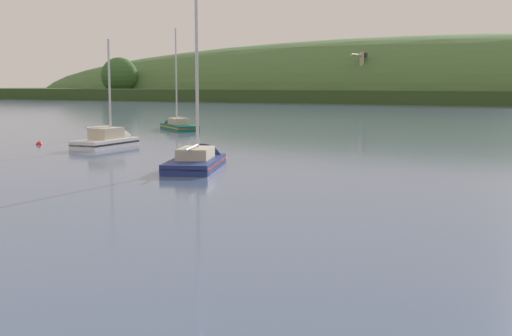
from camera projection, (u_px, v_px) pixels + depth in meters
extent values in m
ellipsoid|color=#476B38|center=(446.00, 100.00, 254.30)|extent=(400.98, 102.45, 48.22)
sphere|color=#38602D|center=(119.00, 76.00, 273.55)|extent=(14.79, 14.79, 14.79)
cube|color=#4C4C51|center=(361.00, 99.00, 226.45)|extent=(3.70, 3.70, 2.00)
cylinder|color=#BCB293|center=(361.00, 74.00, 225.41)|extent=(1.46, 1.46, 14.64)
cylinder|color=#BCB293|center=(357.00, 55.00, 222.03)|extent=(2.12, 8.16, 0.81)
cube|color=#333338|center=(364.00, 56.00, 225.81)|extent=(2.23, 1.62, 1.76)
cube|color=white|center=(105.00, 146.00, 66.08)|extent=(3.38, 7.39, 1.34)
cone|color=white|center=(127.00, 143.00, 69.36)|extent=(2.98, 1.96, 2.90)
cube|color=black|center=(105.00, 143.00, 66.05)|extent=(3.41, 7.39, 0.17)
cube|color=#BCB299|center=(106.00, 133.00, 66.09)|extent=(2.21, 3.36, 1.10)
cylinder|color=silver|center=(109.00, 89.00, 66.21)|extent=(0.21, 0.21, 9.71)
cylinder|color=silver|center=(99.00, 127.00, 64.94)|extent=(0.36, 3.81, 0.17)
cube|color=#0F564C|center=(179.00, 129.00, 91.29)|extent=(8.34, 7.52, 1.35)
cone|color=#0F564C|center=(170.00, 128.00, 95.07)|extent=(3.39, 3.49, 2.80)
cube|color=gold|center=(179.00, 127.00, 91.24)|extent=(8.35, 7.55, 0.15)
cube|color=#BCB299|center=(179.00, 121.00, 91.34)|extent=(4.17, 3.91, 0.85)
cylinder|color=silver|center=(176.00, 77.00, 91.34)|extent=(0.20, 0.20, 12.88)
cylinder|color=silver|center=(182.00, 118.00, 90.04)|extent=(3.52, 2.89, 0.16)
cube|color=navy|center=(195.00, 169.00, 49.71)|extent=(6.01, 8.84, 1.48)
cone|color=navy|center=(205.00, 162.00, 53.75)|extent=(3.72, 3.05, 3.20)
cube|color=maroon|center=(195.00, 164.00, 49.66)|extent=(6.04, 8.86, 0.15)
cube|color=#BCB299|center=(196.00, 153.00, 49.77)|extent=(3.42, 4.25, 0.81)
cylinder|color=silver|center=(197.00, 71.00, 49.82)|extent=(0.23, 0.23, 12.85)
cylinder|color=silver|center=(192.00, 147.00, 48.38)|extent=(1.69, 4.09, 0.19)
sphere|color=red|center=(39.00, 145.00, 69.45)|extent=(0.64, 0.64, 0.64)
cylinder|color=black|center=(39.00, 141.00, 69.41)|extent=(0.04, 0.04, 0.08)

